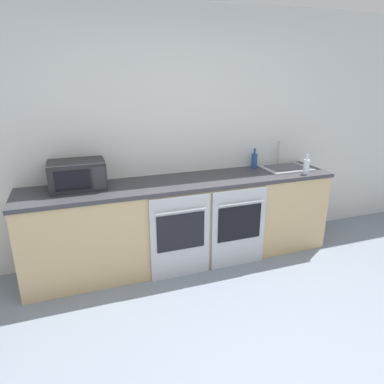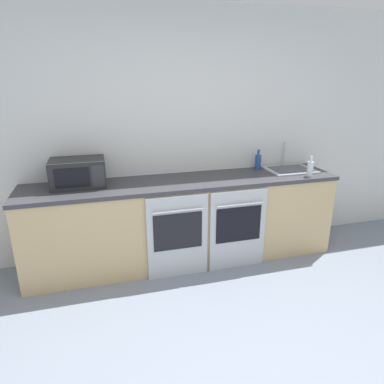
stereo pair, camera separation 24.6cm
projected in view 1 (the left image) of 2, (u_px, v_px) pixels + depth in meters
The scene contains 8 objects.
wall_back at pixel (174, 136), 3.64m from camera, with size 10.00×0.06×2.60m.
counter_back at pixel (185, 221), 3.62m from camera, with size 3.23×0.62×0.89m.
oven_left at pixel (181, 237), 3.30m from camera, with size 0.60×0.06×0.84m.
oven_right at pixel (239, 228), 3.50m from camera, with size 0.60×0.06×0.84m.
microwave at pixel (77, 175), 3.19m from camera, with size 0.51×0.35×0.26m.
bottle_blue at pixel (254, 160), 3.93m from camera, with size 0.07×0.07×0.23m.
bottle_clear at pixel (306, 166), 3.68m from camera, with size 0.06×0.06×0.22m.
sink at pixel (285, 167), 3.92m from camera, with size 0.52×0.41×0.29m.
Camera 1 is at (-1.05, -1.25, 1.90)m, focal length 32.00 mm.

